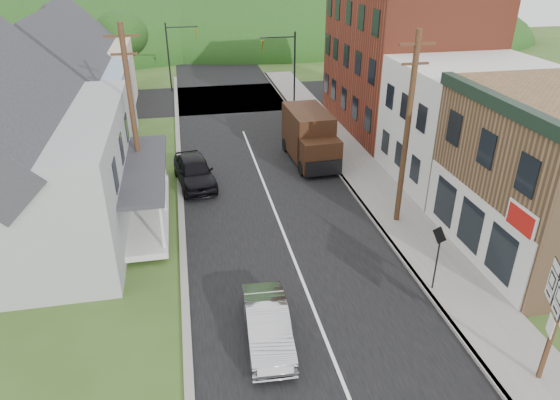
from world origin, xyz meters
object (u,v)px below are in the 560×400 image
dark_sedan (194,171)px  delivery_van (310,137)px  silver_sedan (268,325)px  warning_sign (438,249)px  route_sign_cluster (556,314)px

dark_sedan → delivery_van: (7.13, 2.03, 0.77)m
silver_sedan → warning_sign: 6.99m
route_sign_cluster → warning_sign: 4.96m
silver_sedan → delivery_van: bearing=73.5°
silver_sedan → delivery_van: delivery_van is taller
dark_sedan → route_sign_cluster: bearing=-67.1°
route_sign_cluster → delivery_van: bearing=120.9°
silver_sedan → route_sign_cluster: (7.84, -3.31, 1.94)m
delivery_van → route_sign_cluster: 18.61m
dark_sedan → delivery_van: bearing=8.1°
dark_sedan → warning_sign: size_ratio=1.71×
dark_sedan → warning_sign: 14.46m
silver_sedan → route_sign_cluster: route_sign_cluster is taller
route_sign_cluster → warning_sign: bearing=126.1°
silver_sedan → dark_sedan: 13.19m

